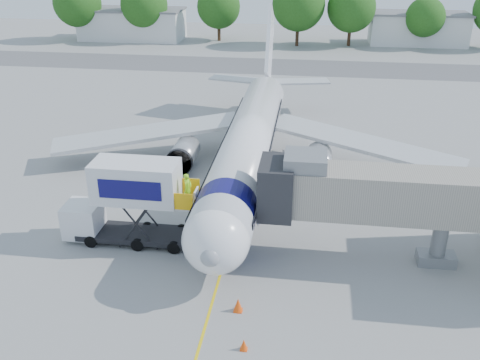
# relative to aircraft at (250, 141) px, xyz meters

# --- Properties ---
(ground) EXTENTS (160.00, 160.00, 0.00)m
(ground) POSITION_rel_aircraft_xyz_m (0.00, -4.12, -2.95)
(ground) COLOR gray
(ground) RESTS_ON ground
(guidance_line) EXTENTS (0.15, 70.00, 0.01)m
(guidance_line) POSITION_rel_aircraft_xyz_m (0.00, -4.12, -2.94)
(guidance_line) COLOR yellow
(guidance_line) RESTS_ON ground
(taxiway_strip) EXTENTS (120.00, 10.00, 0.01)m
(taxiway_strip) POSITION_rel_aircraft_xyz_m (0.00, 37.88, -2.94)
(taxiway_strip) COLOR #59595B
(taxiway_strip) RESTS_ON ground
(aircraft) EXTENTS (34.17, 37.73, 11.35)m
(aircraft) POSITION_rel_aircraft_xyz_m (0.00, 0.00, 0.00)
(aircraft) COLOR white
(aircraft) RESTS_ON ground
(jet_bridge) EXTENTS (13.90, 3.20, 6.60)m
(jet_bridge) POSITION_rel_aircraft_xyz_m (7.99, -11.12, 1.39)
(jet_bridge) COLOR #9C9685
(jet_bridge) RESTS_ON ground
(catering_hiloader) EXTENTS (8.50, 2.44, 5.50)m
(catering_hiloader) POSITION_rel_aircraft_xyz_m (-6.26, -11.12, -0.19)
(catering_hiloader) COLOR black
(catering_hiloader) RESTS_ON ground
(ground_tug) EXTENTS (3.85, 3.01, 1.37)m
(ground_tug) POSITION_rel_aircraft_xyz_m (-2.68, -20.71, -2.23)
(ground_tug) COLOR silver
(ground_tug) RESTS_ON ground
(safety_cone_a) EXTENTS (0.49, 0.49, 0.78)m
(safety_cone_a) POSITION_rel_aircraft_xyz_m (1.46, -17.04, -2.57)
(safety_cone_a) COLOR #F94D0D
(safety_cone_a) RESTS_ON ground
(safety_cone_b) EXTENTS (0.38, 0.38, 0.60)m
(safety_cone_b) POSITION_rel_aircraft_xyz_m (2.13, -19.82, -2.66)
(safety_cone_b) COLOR #F94D0D
(safety_cone_b) RESTS_ON ground
(outbuilding_left) EXTENTS (18.40, 8.40, 5.30)m
(outbuilding_left) POSITION_rel_aircraft_xyz_m (-28.00, 55.88, -0.29)
(outbuilding_left) COLOR silver
(outbuilding_left) RESTS_ON ground
(outbuilding_right) EXTENTS (16.40, 7.40, 5.30)m
(outbuilding_right) POSITION_rel_aircraft_xyz_m (22.00, 57.88, -0.29)
(outbuilding_right) COLOR silver
(outbuilding_right) RESTS_ON ground
(tree_a) EXTENTS (8.30, 8.30, 10.59)m
(tree_a) POSITION_rel_aircraft_xyz_m (-36.70, 53.22, 3.48)
(tree_a) COLOR #382314
(tree_a) RESTS_ON ground
(tree_b) EXTENTS (8.06, 8.06, 10.28)m
(tree_b) POSITION_rel_aircraft_xyz_m (-24.88, 53.76, 3.29)
(tree_b) COLOR #382314
(tree_b) RESTS_ON ground
(tree_c) EXTENTS (7.51, 7.51, 9.58)m
(tree_c) POSITION_rel_aircraft_xyz_m (-12.29, 56.33, 2.87)
(tree_c) COLOR #382314
(tree_c) RESTS_ON ground
(tree_d) EXTENTS (8.73, 8.73, 11.13)m
(tree_d) POSITION_rel_aircraft_xyz_m (1.63, 53.49, 3.81)
(tree_d) COLOR #382314
(tree_d) RESTS_ON ground
(tree_e) EXTENTS (8.00, 8.00, 10.21)m
(tree_e) POSITION_rel_aircraft_xyz_m (10.37, 54.79, 3.25)
(tree_e) COLOR #382314
(tree_e) RESTS_ON ground
(tree_f) EXTENTS (6.40, 6.40, 8.17)m
(tree_f) POSITION_rel_aircraft_xyz_m (22.37, 54.70, 2.00)
(tree_f) COLOR #382314
(tree_f) RESTS_ON ground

